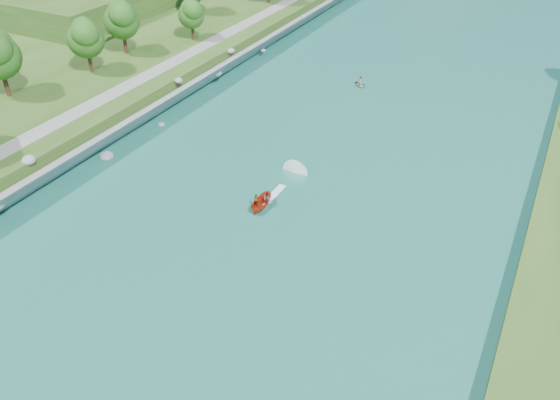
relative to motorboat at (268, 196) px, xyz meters
The scene contains 7 objects.
ground 13.09m from the motorboat, 87.51° to the right, with size 260.00×260.00×0.00m, color #2D5119.
river_water 7.00m from the motorboat, 85.33° to the left, with size 55.00×240.00×0.10m, color #1B675E.
berm_west 49.93m from the motorboat, behind, with size 45.00×240.00×3.50m, color #2D5119.
riprap_bank 25.98m from the motorboat, 167.00° to the left, with size 5.08×236.00×4.59m.
riverside_path 32.80m from the motorboat, 167.73° to the left, with size 3.00×200.00×0.10m, color gray.
motorboat is the anchor object (origin of this frame).
raft 37.45m from the motorboat, 94.21° to the left, with size 3.49×3.54×1.71m.
Camera 1 is at (25.63, -33.43, 37.29)m, focal length 35.00 mm.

